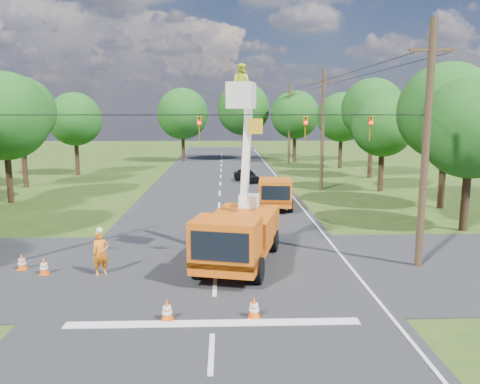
{
  "coord_description": "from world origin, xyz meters",
  "views": [
    {
      "loc": [
        0.37,
        -16.6,
        6.4
      ],
      "look_at": [
        1.12,
        5.62,
        2.6
      ],
      "focal_mm": 35.0,
      "sensor_mm": 36.0,
      "label": 1
    }
  ],
  "objects_px": {
    "pole_right_near": "(426,145)",
    "tree_right_a": "(471,128)",
    "traffic_cone_7": "(287,194)",
    "traffic_cone_4": "(44,266)",
    "tree_left_d": "(4,116)",
    "tree_far_c": "(295,115)",
    "traffic_cone_3": "(268,217)",
    "ground_worker": "(101,253)",
    "distant_car": "(247,176)",
    "traffic_cone_0": "(167,310)",
    "traffic_cone_2": "(256,226)",
    "tree_right_c": "(383,126)",
    "bucket_truck": "(239,225)",
    "pole_right_mid": "(323,128)",
    "tree_far_b": "(244,109)",
    "traffic_cone_5": "(22,262)",
    "tree_right_b": "(447,112)",
    "pole_right_far": "(289,123)",
    "tree_right_d": "(373,109)",
    "traffic_cone_1": "(254,307)",
    "tree_left_e": "(21,111)",
    "tree_far_a": "(183,114)",
    "tree_left_f": "(75,119)",
    "second_truck": "(275,192)",
    "tree_right_e": "(342,117)"
  },
  "relations": [
    {
      "from": "tree_left_e",
      "to": "traffic_cone_2",
      "type": "bearing_deg",
      "value": -40.57
    },
    {
      "from": "traffic_cone_5",
      "to": "tree_right_e",
      "type": "xyz_separation_m",
      "value": [
        21.75,
        34.92,
        5.45
      ]
    },
    {
      "from": "traffic_cone_7",
      "to": "traffic_cone_4",
      "type": "bearing_deg",
      "value": -126.18
    },
    {
      "from": "traffic_cone_1",
      "to": "traffic_cone_3",
      "type": "bearing_deg",
      "value": 82.67
    },
    {
      "from": "traffic_cone_5",
      "to": "tree_left_d",
      "type": "relative_size",
      "value": 0.08
    },
    {
      "from": "traffic_cone_4",
      "to": "tree_right_d",
      "type": "height_order",
      "value": "tree_right_d"
    },
    {
      "from": "tree_far_c",
      "to": "traffic_cone_3",
      "type": "bearing_deg",
      "value": -100.95
    },
    {
      "from": "ground_worker",
      "to": "pole_right_near",
      "type": "xyz_separation_m",
      "value": [
        13.04,
        0.63,
        4.2
      ]
    },
    {
      "from": "tree_left_e",
      "to": "second_truck",
      "type": "bearing_deg",
      "value": -24.85
    },
    {
      "from": "pole_right_far",
      "to": "tree_left_d",
      "type": "xyz_separation_m",
      "value": [
        -23.5,
        -25.0,
        1.02
      ]
    },
    {
      "from": "tree_far_a",
      "to": "pole_right_near",
      "type": "bearing_deg",
      "value": -72.57
    },
    {
      "from": "traffic_cone_3",
      "to": "tree_left_d",
      "type": "relative_size",
      "value": 0.08
    },
    {
      "from": "traffic_cone_0",
      "to": "tree_right_e",
      "type": "distance_m",
      "value": 43.04
    },
    {
      "from": "tree_right_d",
      "to": "traffic_cone_2",
      "type": "bearing_deg",
      "value": -121.13
    },
    {
      "from": "bucket_truck",
      "to": "distant_car",
      "type": "relative_size",
      "value": 2.33
    },
    {
      "from": "distant_car",
      "to": "traffic_cone_7",
      "type": "bearing_deg",
      "value": -93.18
    },
    {
      "from": "pole_right_far",
      "to": "tree_far_b",
      "type": "xyz_separation_m",
      "value": [
        -5.5,
        5.0,
        1.7
      ]
    },
    {
      "from": "distant_car",
      "to": "traffic_cone_0",
      "type": "height_order",
      "value": "distant_car"
    },
    {
      "from": "tree_right_e",
      "to": "traffic_cone_5",
      "type": "bearing_deg",
      "value": -121.92
    },
    {
      "from": "distant_car",
      "to": "tree_left_e",
      "type": "distance_m",
      "value": 20.24
    },
    {
      "from": "traffic_cone_2",
      "to": "tree_right_a",
      "type": "height_order",
      "value": "tree_right_a"
    },
    {
      "from": "tree_right_b",
      "to": "tree_right_d",
      "type": "xyz_separation_m",
      "value": [
        -0.2,
        15.0,
        0.24
      ]
    },
    {
      "from": "tree_right_c",
      "to": "bucket_truck",
      "type": "bearing_deg",
      "value": -123.36
    },
    {
      "from": "second_truck",
      "to": "tree_far_b",
      "type": "distance_m",
      "value": 33.05
    },
    {
      "from": "traffic_cone_3",
      "to": "tree_far_c",
      "type": "relative_size",
      "value": 0.08
    },
    {
      "from": "tree_right_a",
      "to": "pole_right_near",
      "type": "bearing_deg",
      "value": -129.81
    },
    {
      "from": "bucket_truck",
      "to": "pole_right_mid",
      "type": "distance_m",
      "value": 21.27
    },
    {
      "from": "pole_right_near",
      "to": "tree_right_d",
      "type": "bearing_deg",
      "value": 76.87
    },
    {
      "from": "traffic_cone_2",
      "to": "tree_right_c",
      "type": "height_order",
      "value": "tree_right_c"
    },
    {
      "from": "traffic_cone_3",
      "to": "traffic_cone_7",
      "type": "xyz_separation_m",
      "value": [
        2.11,
        7.67,
        0.0
      ]
    },
    {
      "from": "pole_right_near",
      "to": "tree_right_b",
      "type": "bearing_deg",
      "value": 61.56
    },
    {
      "from": "tree_right_a",
      "to": "tree_far_b",
      "type": "height_order",
      "value": "tree_far_b"
    },
    {
      "from": "traffic_cone_7",
      "to": "tree_far_b",
      "type": "bearing_deg",
      "value": 93.97
    },
    {
      "from": "traffic_cone_1",
      "to": "tree_right_a",
      "type": "height_order",
      "value": "tree_right_a"
    },
    {
      "from": "tree_left_f",
      "to": "tree_right_c",
      "type": "bearing_deg",
      "value": -21.45
    },
    {
      "from": "tree_right_c",
      "to": "traffic_cone_4",
      "type": "bearing_deg",
      "value": -135.71
    },
    {
      "from": "pole_right_near",
      "to": "tree_right_a",
      "type": "height_order",
      "value": "pole_right_near"
    },
    {
      "from": "tree_right_c",
      "to": "pole_right_near",
      "type": "bearing_deg",
      "value": -103.89
    },
    {
      "from": "traffic_cone_0",
      "to": "tree_right_b",
      "type": "distance_m",
      "value": 24.33
    },
    {
      "from": "traffic_cone_5",
      "to": "tree_right_b",
      "type": "height_order",
      "value": "tree_right_b"
    },
    {
      "from": "traffic_cone_7",
      "to": "tree_right_e",
      "type": "distance_m",
      "value": 21.91
    },
    {
      "from": "pole_right_near",
      "to": "tree_right_d",
      "type": "distance_m",
      "value": 27.77
    },
    {
      "from": "traffic_cone_4",
      "to": "tree_left_d",
      "type": "xyz_separation_m",
      "value": [
        -8.18,
        15.53,
        5.77
      ]
    },
    {
      "from": "bucket_truck",
      "to": "pole_right_far",
      "type": "xyz_separation_m",
      "value": [
        7.55,
        39.6,
        3.37
      ]
    },
    {
      "from": "tree_left_d",
      "to": "tree_right_a",
      "type": "xyz_separation_m",
      "value": [
        28.5,
        -9.0,
        -0.56
      ]
    },
    {
      "from": "tree_right_a",
      "to": "tree_right_c",
      "type": "height_order",
      "value": "tree_right_a"
    },
    {
      "from": "traffic_cone_0",
      "to": "tree_right_b",
      "type": "relative_size",
      "value": 0.07
    },
    {
      "from": "traffic_cone_2",
      "to": "pole_right_near",
      "type": "xyz_separation_m",
      "value": [
        6.46,
        -5.87,
        4.75
      ]
    },
    {
      "from": "tree_left_d",
      "to": "tree_right_b",
      "type": "distance_m",
      "value": 30.15
    },
    {
      "from": "pole_right_mid",
      "to": "pole_right_far",
      "type": "bearing_deg",
      "value": 90.0
    }
  ]
}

